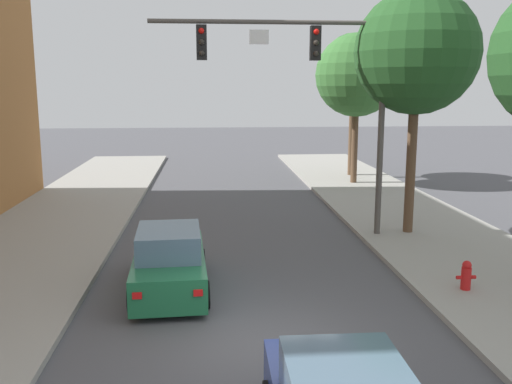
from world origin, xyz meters
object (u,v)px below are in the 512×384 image
(car_lead_green, at_px, (170,262))
(traffic_signal_mast, at_px, (317,74))
(street_tree_third, at_px, (357,75))
(street_tree_farthest, at_px, (354,67))
(fire_hydrant, at_px, (466,275))
(street_tree_second, at_px, (417,53))

(car_lead_green, bearing_deg, traffic_signal_mast, 44.90)
(street_tree_third, bearing_deg, car_lead_green, -120.00)
(street_tree_farthest, bearing_deg, car_lead_green, -117.49)
(fire_hydrant, relative_size, street_tree_second, 0.09)
(fire_hydrant, xyz_separation_m, street_tree_second, (0.53, 5.53, 5.55))
(car_lead_green, height_order, street_tree_second, street_tree_second)
(car_lead_green, xyz_separation_m, fire_hydrant, (7.17, -0.94, -0.22))
(traffic_signal_mast, xyz_separation_m, fire_hydrant, (2.73, -5.36, -4.88))
(fire_hydrant, height_order, street_tree_farthest, street_tree_farthest)
(fire_hydrant, xyz_separation_m, street_tree_third, (1.23, 15.49, 5.03))
(fire_hydrant, bearing_deg, car_lead_green, 172.56)
(street_tree_second, height_order, street_tree_farthest, street_tree_second)
(street_tree_third, bearing_deg, fire_hydrant, -94.54)
(fire_hydrant, bearing_deg, street_tree_farthest, 84.60)
(traffic_signal_mast, distance_m, street_tree_farthest, 13.40)
(car_lead_green, xyz_separation_m, street_tree_second, (7.71, 4.59, 5.33))
(traffic_signal_mast, bearing_deg, fire_hydrant, -63.01)
(traffic_signal_mast, bearing_deg, street_tree_farthest, 70.66)
(traffic_signal_mast, relative_size, street_tree_farthest, 0.98)
(street_tree_second, xyz_separation_m, street_tree_third, (0.69, 9.96, -0.52))
(car_lead_green, bearing_deg, street_tree_second, 30.79)
(fire_hydrant, relative_size, street_tree_farthest, 0.09)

